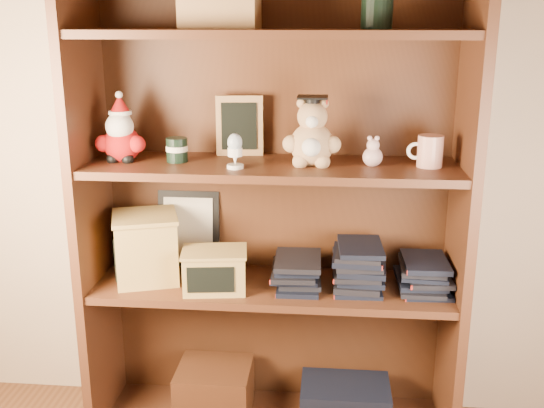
{
  "coord_description": "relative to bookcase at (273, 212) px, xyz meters",
  "views": [
    {
      "loc": [
        0.3,
        -0.6,
        1.38
      ],
      "look_at": [
        0.12,
        1.3,
        0.82
      ],
      "focal_mm": 42.0,
      "sensor_mm": 36.0,
      "label": 1
    }
  ],
  "objects": [
    {
      "name": "bookcase",
      "position": [
        0.0,
        0.0,
        0.0
      ],
      "size": [
        1.2,
        0.35,
        1.6
      ],
      "color": "#4C2715",
      "rests_on": "ground"
    },
    {
      "name": "shelf_lower",
      "position": [
        0.0,
        -0.05,
        -0.24
      ],
      "size": [
        1.14,
        0.33,
        0.02
      ],
      "color": "#4C2715",
      "rests_on": "ground"
    },
    {
      "name": "shelf_upper",
      "position": [
        0.0,
        -0.05,
        0.16
      ],
      "size": [
        1.14,
        0.33,
        0.02
      ],
      "color": "#4C2715",
      "rests_on": "ground"
    },
    {
      "name": "santa_plush",
      "position": [
        -0.47,
        -0.06,
        0.25
      ],
      "size": [
        0.16,
        0.11,
        0.22
      ],
      "color": "#A50F0F",
      "rests_on": "shelf_upper"
    },
    {
      "name": "teachers_tin",
      "position": [
        -0.29,
        -0.05,
        0.21
      ],
      "size": [
        0.07,
        0.07,
        0.07
      ],
      "color": "black",
      "rests_on": "shelf_upper"
    },
    {
      "name": "chalkboard_plaque",
      "position": [
        -0.11,
        0.06,
        0.27
      ],
      "size": [
        0.15,
        0.09,
        0.19
      ],
      "color": "#9E7547",
      "rests_on": "shelf_upper"
    },
    {
      "name": "egg_cup",
      "position": [
        -0.1,
        -0.13,
        0.23
      ],
      "size": [
        0.05,
        0.05,
        0.11
      ],
      "color": "white",
      "rests_on": "shelf_upper"
    },
    {
      "name": "grad_teddy_bear",
      "position": [
        0.12,
        -0.06,
        0.25
      ],
      "size": [
        0.18,
        0.15,
        0.21
      ],
      "color": "tan",
      "rests_on": "shelf_upper"
    },
    {
      "name": "pink_figurine",
      "position": [
        0.31,
        -0.05,
        0.21
      ],
      "size": [
        0.06,
        0.06,
        0.1
      ],
      "color": "#CDA29F",
      "rests_on": "shelf_upper"
    },
    {
      "name": "teacher_mug",
      "position": [
        0.48,
        -0.05,
        0.22
      ],
      "size": [
        0.11,
        0.08,
        0.1
      ],
      "color": "silver",
      "rests_on": "shelf_upper"
    },
    {
      "name": "certificate_frame",
      "position": [
        -0.3,
        0.09,
        -0.1
      ],
      "size": [
        0.21,
        0.05,
        0.26
      ],
      "color": "black",
      "rests_on": "shelf_lower"
    },
    {
      "name": "treats_box",
      "position": [
        -0.41,
        -0.05,
        -0.12
      ],
      "size": [
        0.26,
        0.26,
        0.22
      ],
      "color": "#AF8E48",
      "rests_on": "shelf_lower"
    },
    {
      "name": "pencils_box",
      "position": [
        -0.17,
        -0.12,
        -0.16
      ],
      "size": [
        0.22,
        0.17,
        0.13
      ],
      "color": "#AF8E48",
      "rests_on": "shelf_lower"
    },
    {
      "name": "book_stack_left",
      "position": [
        0.08,
        -0.05,
        -0.18
      ],
      "size": [
        0.14,
        0.2,
        0.1
      ],
      "color": "black",
      "rests_on": "shelf_lower"
    },
    {
      "name": "book_stack_mid",
      "position": [
        0.28,
        -0.05,
        -0.16
      ],
      "size": [
        0.14,
        0.2,
        0.14
      ],
      "color": "black",
      "rests_on": "shelf_lower"
    },
    {
      "name": "book_stack_right",
      "position": [
        0.49,
        -0.05,
        -0.17
      ],
      "size": [
        0.14,
        0.2,
        0.11
      ],
      "color": "black",
      "rests_on": "shelf_lower"
    }
  ]
}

